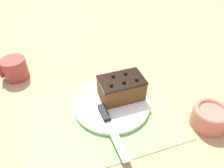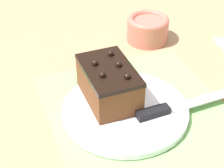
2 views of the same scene
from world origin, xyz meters
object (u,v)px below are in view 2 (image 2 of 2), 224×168
(small_bowl, at_px, (148,28))
(serving_knife, at_px, (169,109))
(chocolate_cake, at_px, (109,83))
(cake_plate, at_px, (125,110))

(small_bowl, bearing_deg, serving_knife, -17.18)
(chocolate_cake, bearing_deg, small_bowl, 138.82)
(chocolate_cake, height_order, serving_knife, chocolate_cake)
(serving_knife, distance_m, small_bowl, 0.29)
(chocolate_cake, bearing_deg, cake_plate, 25.42)
(cake_plate, xyz_separation_m, small_bowl, (-0.24, 0.16, 0.02))
(serving_knife, bearing_deg, cake_plate, -118.66)
(cake_plate, bearing_deg, serving_knife, 63.80)
(serving_knife, relative_size, small_bowl, 1.97)
(cake_plate, height_order, chocolate_cake, chocolate_cake)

